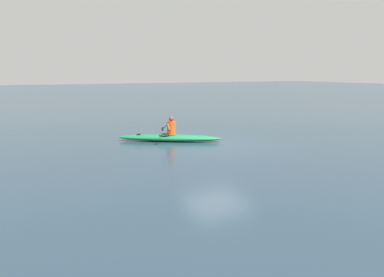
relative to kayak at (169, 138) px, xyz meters
name	(u,v)px	position (x,y,z in m)	size (l,w,h in m)	color
ground_plane	(216,145)	(-1.34, 1.62, -0.15)	(160.00, 160.00, 0.00)	#233847
kayak	(169,138)	(0.00, 0.00, 0.00)	(4.03, 2.91, 0.29)	#19723F
kayaker	(171,127)	(-0.07, 0.04, 0.47)	(1.34, 2.05, 0.78)	#E04C14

